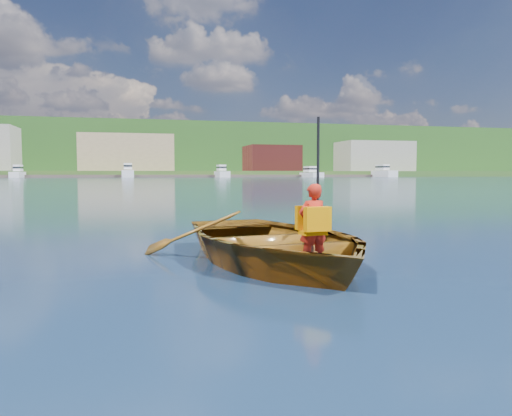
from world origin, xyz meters
TOP-DOWN VIEW (x-y plane):
  - ground at (0.00, 0.00)m, footprint 600.00×600.00m
  - rowboat at (-0.93, -0.71)m, footprint 3.72×4.79m
  - child_paddler at (-0.65, -1.58)m, footprint 0.41×0.38m
  - shoreline at (0.00, 236.61)m, footprint 400.00×140.00m
  - dock at (-3.41, 148.00)m, footprint 160.05×7.58m
  - waterfront_buildings at (-7.74, 165.00)m, footprint 202.00×16.00m
  - marina_yachts at (14.74, 143.31)m, footprint 143.68×12.99m
  - hillside_trees at (29.62, 231.18)m, footprint 209.12×85.43m

SIDE VIEW (x-z plane):
  - ground at x=0.00m, z-range 0.00..0.00m
  - rowboat at x=-0.93m, z-range -0.15..0.76m
  - dock at x=-3.41m, z-range 0.00..0.80m
  - child_paddler at x=-0.65m, z-range -0.30..1.57m
  - marina_yachts at x=14.74m, z-range -0.82..3.61m
  - waterfront_buildings at x=-7.74m, z-range 0.74..14.74m
  - shoreline at x=0.00m, z-range -0.68..21.32m
  - hillside_trees at x=29.62m, z-range 3.96..29.51m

